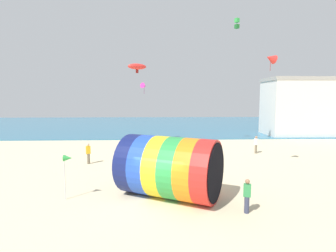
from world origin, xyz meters
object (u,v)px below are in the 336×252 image
(kite_handler, at_px, (247,196))
(bystander_near_water, at_px, (256,144))
(bystander_mid_beach, at_px, (88,153))
(kite_magenta_delta, at_px, (144,86))
(kite_red_delta, at_px, (271,58))
(beach_flag, at_px, (68,160))
(kite_red_parafoil, at_px, (137,67))
(giant_inflatable_tube, at_px, (170,167))
(kite_green_box, at_px, (237,23))

(kite_handler, xyz_separation_m, bystander_near_water, (5.56, 13.66, 0.04))
(kite_handler, xyz_separation_m, bystander_mid_beach, (-10.29, 9.96, 0.06))
(kite_magenta_delta, height_order, bystander_mid_beach, kite_magenta_delta)
(kite_handler, height_order, bystander_near_water, bystander_near_water)
(kite_red_delta, distance_m, bystander_near_water, 10.11)
(kite_magenta_delta, xyz_separation_m, beach_flag, (-3.46, -13.58, -4.61))
(bystander_mid_beach, bearing_deg, kite_red_parafoil, -4.58)
(kite_red_parafoil, bearing_deg, beach_flag, -113.16)
(giant_inflatable_tube, distance_m, kite_handler, 4.40)
(kite_handler, bearing_deg, kite_red_delta, 61.23)
(kite_red_parafoil, bearing_deg, kite_red_delta, -13.83)
(kite_magenta_delta, distance_m, kite_red_parafoil, 6.14)
(kite_green_box, distance_m, bystander_mid_beach, 20.59)
(kite_magenta_delta, distance_m, kite_green_box, 12.24)
(kite_red_delta, relative_size, bystander_mid_beach, 0.74)
(kite_red_delta, relative_size, bystander_near_water, 0.75)
(kite_red_delta, bearing_deg, kite_handler, -118.77)
(kite_handler, height_order, kite_red_parafoil, kite_red_parafoil)
(giant_inflatable_tube, bearing_deg, kite_magenta_delta, 99.07)
(kite_green_box, height_order, kite_red_delta, kite_green_box)
(kite_magenta_delta, bearing_deg, beach_flag, -104.30)
(giant_inflatable_tube, distance_m, kite_red_parafoil, 10.05)
(bystander_mid_beach, height_order, beach_flag, beach_flag)
(kite_handler, distance_m, bystander_mid_beach, 14.32)
(kite_magenta_delta, bearing_deg, giant_inflatable_tube, -80.93)
(kite_green_box, relative_size, bystander_near_water, 0.64)
(giant_inflatable_tube, height_order, kite_red_parafoil, kite_red_parafoil)
(kite_red_delta, bearing_deg, giant_inflatable_tube, -147.19)
(giant_inflatable_tube, height_order, kite_magenta_delta, kite_magenta_delta)
(kite_red_parafoil, bearing_deg, kite_handler, -57.91)
(kite_magenta_delta, height_order, kite_green_box, kite_green_box)
(kite_magenta_delta, height_order, kite_red_parafoil, kite_red_parafoil)
(kite_red_delta, xyz_separation_m, bystander_near_water, (1.62, 6.49, -7.58))
(kite_magenta_delta, xyz_separation_m, kite_red_delta, (9.75, -8.45, 1.65))
(bystander_near_water, height_order, beach_flag, beach_flag)
(giant_inflatable_tube, bearing_deg, kite_red_delta, 32.81)
(beach_flag, bearing_deg, kite_magenta_delta, 75.70)
(kite_red_delta, height_order, bystander_mid_beach, kite_red_delta)
(giant_inflatable_tube, height_order, kite_handler, giant_inflatable_tube)
(kite_red_parafoil, distance_m, bystander_near_water, 14.25)
(kite_green_box, height_order, kite_red_parafoil, kite_green_box)
(kite_red_parafoil, relative_size, bystander_mid_beach, 0.92)
(kite_green_box, bearing_deg, kite_red_parafoil, -144.21)
(bystander_near_water, bearing_deg, beach_flag, -141.94)
(kite_red_parafoil, distance_m, beach_flag, 10.14)
(beach_flag, bearing_deg, kite_green_box, 47.94)
(kite_red_delta, xyz_separation_m, kite_red_parafoil, (-9.97, 2.45, -0.35))
(kite_green_box, bearing_deg, bystander_near_water, -68.97)
(giant_inflatable_tube, relative_size, bystander_near_water, 3.58)
(kite_handler, distance_m, bystander_near_water, 14.74)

